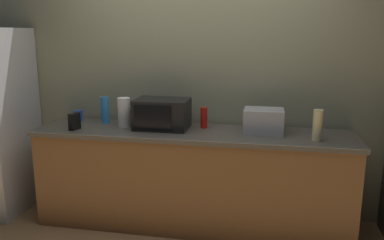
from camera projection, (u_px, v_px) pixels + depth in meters
The scene contains 10 objects.
back_wall at pixel (200, 76), 3.78m from camera, with size 6.40×0.10×2.70m, color gray.
counter_run at pixel (192, 178), 3.58m from camera, with size 2.84×0.64×0.90m.
microwave at pixel (162, 114), 3.55m from camera, with size 0.48×0.35×0.27m.
toaster_oven at pixel (264, 121), 3.40m from camera, with size 0.34×0.26×0.21m, color #B7BABF.
paper_towel_roll at pixel (124, 112), 3.62m from camera, with size 0.12×0.12×0.27m, color white.
cordless_phone at pixel (74, 122), 3.52m from camera, with size 0.05×0.11×0.15m, color black.
bottle_hand_soap at pixel (318, 125), 3.15m from camera, with size 0.08×0.08×0.25m, color beige.
bottle_spray_cleaner at pixel (105, 110), 3.76m from camera, with size 0.08×0.08×0.26m, color #338CE5.
bottle_hot_sauce at pixel (204, 118), 3.58m from camera, with size 0.06×0.06×0.19m, color red.
mug_blue at pixel (78, 116), 3.88m from camera, with size 0.09×0.09×0.10m, color #2D4CB2.
Camera 1 is at (0.64, -2.92, 1.76)m, focal length 36.67 mm.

